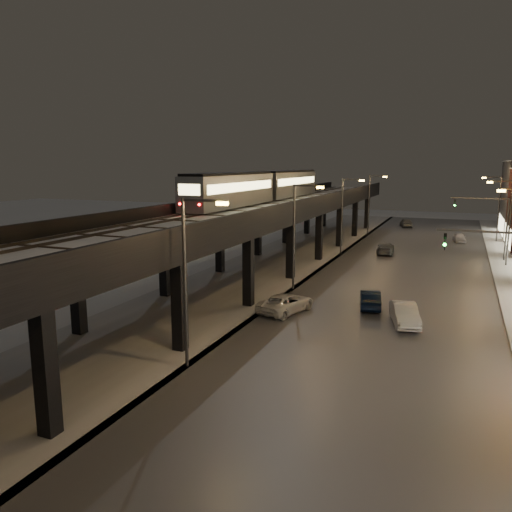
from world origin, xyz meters
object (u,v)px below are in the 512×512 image
(subway_train, at_px, (263,186))
(car_mid_silver, at_px, (286,304))
(car_mid_dark, at_px, (385,249))
(car_far_white, at_px, (406,223))
(car_near_white, at_px, (370,300))
(car_onc_silver, at_px, (405,315))
(car_onc_red, at_px, (459,238))

(subway_train, relative_size, car_mid_silver, 6.69)
(car_mid_dark, xyz_separation_m, car_far_white, (-0.49, 27.94, 0.07))
(subway_train, xyz_separation_m, car_near_white, (14.90, -15.84, -7.55))
(subway_train, bearing_deg, car_far_white, 71.17)
(subway_train, distance_m, car_mid_dark, 16.67)
(subway_train, xyz_separation_m, car_mid_dark, (12.67, 7.77, -7.55))
(car_mid_silver, xyz_separation_m, car_far_white, (2.73, 55.05, 0.06))
(car_near_white, distance_m, car_mid_silver, 6.48)
(car_mid_dark, xyz_separation_m, car_onc_silver, (5.06, -26.78, 0.04))
(car_mid_silver, bearing_deg, subway_train, -48.43)
(car_near_white, height_order, car_mid_dark, car_mid_dark)
(car_far_white, height_order, car_onc_silver, car_far_white)
(car_far_white, distance_m, car_onc_silver, 55.00)
(subway_train, height_order, car_mid_dark, subway_train)
(car_mid_dark, bearing_deg, car_far_white, -94.09)
(subway_train, distance_m, car_far_white, 38.46)
(car_onc_silver, distance_m, car_onc_red, 40.23)
(subway_train, height_order, car_mid_silver, subway_train)
(car_near_white, height_order, car_onc_red, car_near_white)
(car_mid_dark, relative_size, car_onc_red, 1.31)
(subway_train, relative_size, car_onc_silver, 7.62)
(car_near_white, distance_m, car_onc_silver, 4.25)
(car_mid_dark, height_order, car_onc_silver, car_onc_silver)
(car_onc_silver, height_order, car_onc_red, car_onc_silver)
(subway_train, bearing_deg, car_mid_silver, -63.96)
(car_mid_dark, bearing_deg, car_near_white, 90.32)
(car_near_white, relative_size, car_onc_red, 1.15)
(car_mid_dark, height_order, car_onc_red, car_mid_dark)
(car_mid_dark, bearing_deg, car_mid_silver, 78.14)
(car_mid_dark, distance_m, car_onc_silver, 27.25)
(subway_train, height_order, car_near_white, subway_train)
(car_far_white, bearing_deg, car_onc_silver, 82.21)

